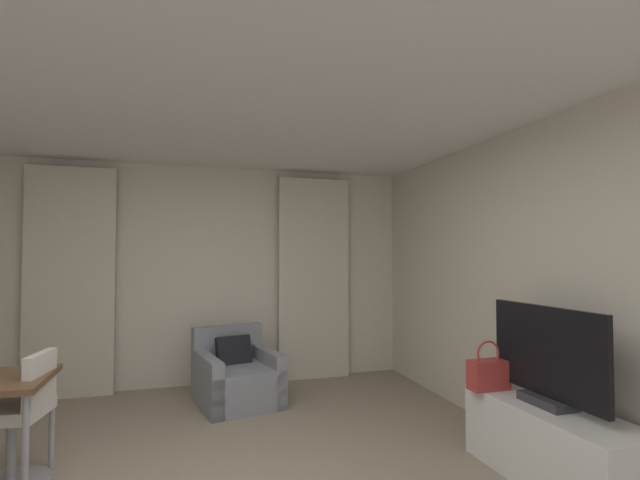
# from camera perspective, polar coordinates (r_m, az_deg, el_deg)

# --- Properties ---
(wall_window) EXTENTS (5.12, 0.06, 2.60)m
(wall_window) POSITION_cam_1_polar(r_m,az_deg,el_deg) (5.60, -14.85, -4.26)
(wall_window) COLOR beige
(wall_window) RESTS_ON ground
(wall_right) EXTENTS (0.06, 6.12, 2.60)m
(wall_right) POSITION_cam_1_polar(r_m,az_deg,el_deg) (3.72, 30.00, -5.29)
(wall_right) COLOR beige
(wall_right) RESTS_ON ground
(ceiling) EXTENTS (5.12, 6.12, 0.06)m
(ceiling) POSITION_cam_1_polar(r_m,az_deg,el_deg) (2.79, -12.70, 21.21)
(ceiling) COLOR white
(ceiling) RESTS_ON wall_left
(curtain_left_panel) EXTENTS (0.90, 0.06, 2.50)m
(curtain_left_panel) POSITION_cam_1_polar(r_m,az_deg,el_deg) (5.60, -29.06, -4.60)
(curtain_left_panel) COLOR beige
(curtain_left_panel) RESTS_ON ground
(curtain_right_panel) EXTENTS (0.90, 0.06, 2.50)m
(curtain_right_panel) POSITION_cam_1_polar(r_m,az_deg,el_deg) (5.68, -0.77, -4.80)
(curtain_right_panel) COLOR beige
(curtain_right_panel) RESTS_ON ground
(armchair) EXTENTS (0.92, 1.00, 0.76)m
(armchair) POSITION_cam_1_polar(r_m,az_deg,el_deg) (4.98, -10.54, -16.74)
(armchair) COLOR gray
(armchair) RESTS_ON ground
(desk_chair) EXTENTS (0.48, 0.48, 0.88)m
(desk_chair) POSITION_cam_1_polar(r_m,az_deg,el_deg) (3.80, -33.89, -19.08)
(desk_chair) COLOR gray
(desk_chair) RESTS_ON ground
(tv_console) EXTENTS (0.48, 1.26, 0.52)m
(tv_console) POSITION_cam_1_polar(r_m,az_deg,el_deg) (3.66, 27.34, -22.15)
(tv_console) COLOR white
(tv_console) RESTS_ON ground
(tv_flatscreen) EXTENTS (0.20, 0.98, 0.67)m
(tv_flatscreen) POSITION_cam_1_polar(r_m,az_deg,el_deg) (3.53, 26.73, -13.25)
(tv_flatscreen) COLOR #333338
(tv_flatscreen) RESTS_ON tv_console
(handbag_primary) EXTENTS (0.30, 0.14, 0.37)m
(handbag_primary) POSITION_cam_1_polar(r_m,az_deg,el_deg) (3.79, 20.54, -15.53)
(handbag_primary) COLOR #B73833
(handbag_primary) RESTS_ON tv_console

